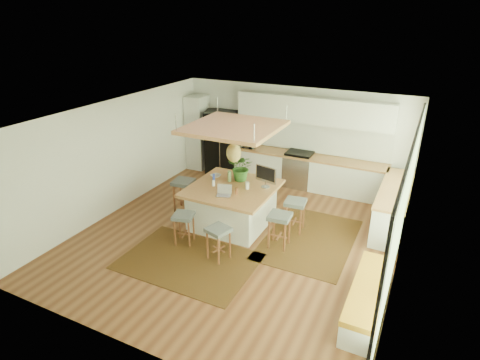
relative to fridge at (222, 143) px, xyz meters
The scene contains 36 objects.
floor 3.94m from the fridge, 56.35° to the right, with size 7.00×7.00×0.00m, color brown.
ceiling 4.22m from the fridge, 56.35° to the right, with size 7.00×7.00×0.00m, color white.
wall_back 2.19m from the fridge, ahead, with size 6.50×6.50×0.00m, color white.
wall_front 7.03m from the fridge, 72.39° to the right, with size 6.50×6.50×0.00m, color white.
wall_left 3.41m from the fridge, 109.48° to the right, with size 7.00×7.00×0.00m, color white.
wall_right 6.26m from the fridge, 30.69° to the right, with size 7.00×7.00×0.00m, color white.
window_wall 6.24m from the fridge, 30.83° to the right, with size 0.10×6.20×2.60m, color black, non-canonical shape.
pantry 0.85m from the fridge, behind, with size 0.55×0.60×2.25m, color silver.
back_counter_base 2.72m from the fridge, ahead, with size 4.20×0.60×0.88m, color silver.
back_counter_top 2.67m from the fridge, ahead, with size 4.24×0.64×0.05m, color #A66A3A.
backsplash 2.72m from the fridge, ahead, with size 4.20×0.02×0.80m, color white.
upper_cabinets 2.94m from the fridge, ahead, with size 4.20×0.34×0.70m, color silver.
range 2.46m from the fridge, ahead, with size 0.76×0.62×1.00m, color #A5A5AA, non-canonical shape.
right_counter_base 5.21m from the fridge, 13.23° to the right, with size 0.60×2.50×0.88m, color silver.
right_counter_top 5.19m from the fridge, 13.23° to the right, with size 0.64×2.54×0.05m, color #A66A3A.
window_bench 6.74m from the fridge, 40.86° to the right, with size 0.52×2.00×0.50m, color silver, non-canonical shape.
ceiling_panel 3.52m from the fridge, 56.83° to the right, with size 1.86×1.86×0.80m, color #A66A3A, non-canonical shape.
rug_near 4.89m from the fridge, 69.59° to the right, with size 2.60×1.80×0.01m, color black.
rug_right 4.55m from the fridge, 36.47° to the right, with size 1.80×2.60×0.01m, color black.
fridge is the anchor object (origin of this frame).
island 3.32m from the fridge, 57.42° to the right, with size 1.85×1.85×0.93m, color #A66A3A, non-canonical shape.
stool_near_left 4.18m from the fridge, 72.63° to the right, with size 0.41×0.41×0.69m, color #505759, non-canonical shape.
stool_near_right 4.71m from the fridge, 62.37° to the right, with size 0.41×0.41×0.69m, color #505759, non-canonical shape.
stool_right_front 4.47m from the fridge, 46.10° to the right, with size 0.44×0.44×0.75m, color #505759, non-canonical shape.
stool_right_back 4.02m from the fridge, 37.71° to the right, with size 0.44×0.44×0.74m, color #505759, non-canonical shape.
stool_left_side 2.75m from the fridge, 81.88° to the right, with size 0.47×0.47×0.79m, color #505759, non-canonical shape.
laptop 3.72m from the fridge, 60.87° to the right, with size 0.31×0.33×0.23m, color #A5A5AA, non-canonical shape.
monitor 3.46m from the fridge, 45.10° to the right, with size 0.55×0.20×0.51m, color #A5A5AA, non-canonical shape.
microwave 0.89m from the fridge, ahead, with size 0.50×0.27×0.34m, color #A5A5AA.
island_plant 2.94m from the fridge, 52.45° to the right, with size 0.57×0.64×0.50m, color #1E4C19.
island_bowl 2.68m from the fridge, 64.55° to the right, with size 0.23×0.23×0.06m, color silver.
island_bottle_0 2.93m from the fridge, 65.45° to the right, with size 0.07×0.07×0.19m, color blue.
island_bottle_1 3.22m from the fridge, 64.87° to the right, with size 0.07×0.07×0.19m, color white.
island_bottle_2 3.67m from the fridge, 56.65° to the right, with size 0.07×0.07×0.19m, color brown.
island_bottle_3 3.45m from the fridge, 52.06° to the right, with size 0.07×0.07×0.19m, color silver.
island_bottle_4 2.97m from the fridge, 58.08° to the right, with size 0.07×0.07×0.19m, color #6D8B53.
Camera 1 is at (3.37, -6.77, 4.57)m, focal length 29.77 mm.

